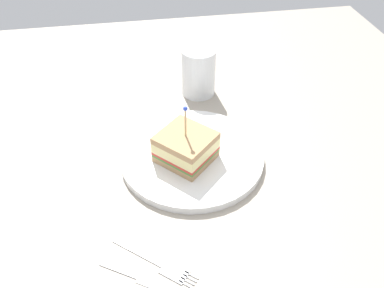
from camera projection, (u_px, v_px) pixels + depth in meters
ground_plane at (192, 163)px, 68.54cm from camera, size 115.40×115.40×2.00cm
plate at (192, 156)px, 67.45cm from camera, size 24.36×24.36×1.33cm
sandwich_half_center at (186, 147)px, 64.38cm from camera, size 11.37×11.37×10.55cm
drink_glass at (199, 74)px, 80.32cm from camera, size 6.90×6.90×9.81cm
fork at (163, 265)px, 52.14cm from camera, size 10.86×9.30×0.35cm
knife at (148, 281)px, 50.49cm from camera, size 11.33×7.50×0.35cm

